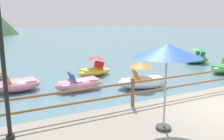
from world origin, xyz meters
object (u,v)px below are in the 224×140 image
object	(u,v)px
lamp_post	(0,33)
beach_umbrella	(167,52)
pedal_boat_0	(143,80)
pedal_boat_1	(95,69)
pedal_boat_2	(197,58)
pedal_boat_3	(17,85)
pedal_boat_4	(79,84)

from	to	relation	value
lamp_post	beach_umbrella	world-z (taller)	lamp_post
pedal_boat_0	pedal_boat_1	bearing A→B (deg)	105.56
beach_umbrella	pedal_boat_1	size ratio (longest dim) A/B	0.93
pedal_boat_2	pedal_boat_3	distance (m)	13.38
lamp_post	beach_umbrella	size ratio (longest dim) A/B	1.87
lamp_post	pedal_boat_3	distance (m)	6.19
pedal_boat_3	pedal_boat_4	bearing A→B (deg)	-22.23
pedal_boat_1	pedal_boat_4	bearing A→B (deg)	-126.60
pedal_boat_1	pedal_boat_4	size ratio (longest dim) A/B	1.02
lamp_post	pedal_boat_0	xyz separation A→B (m)	(6.15, 3.33, -2.51)
pedal_boat_4	pedal_boat_0	bearing A→B (deg)	-22.20
lamp_post	pedal_boat_4	xyz separation A→B (m)	(3.32, 4.49, -2.62)
lamp_post	beach_umbrella	xyz separation A→B (m)	(3.62, -1.26, -0.47)
lamp_post	pedal_boat_1	xyz separation A→B (m)	(5.15, 6.95, -2.54)
pedal_boat_1	pedal_boat_3	world-z (taller)	pedal_boat_1
pedal_boat_0	pedal_boat_2	world-z (taller)	pedal_boat_0
pedal_boat_2	pedal_boat_4	xyz separation A→B (m)	(-10.61, -2.72, -0.14)
beach_umbrella	pedal_boat_3	xyz separation A→B (m)	(-2.96, 6.84, -2.14)
lamp_post	pedal_boat_1	bearing A→B (deg)	53.50
beach_umbrella	lamp_post	bearing A→B (deg)	160.84
pedal_boat_2	pedal_boat_3	size ratio (longest dim) A/B	1.00
pedal_boat_1	pedal_boat_0	bearing A→B (deg)	-74.44
pedal_boat_4	lamp_post	bearing A→B (deg)	-126.45
pedal_boat_1	pedal_boat_3	xyz separation A→B (m)	(-4.49, -1.37, -0.07)
pedal_boat_0	beach_umbrella	bearing A→B (deg)	-118.94
pedal_boat_1	lamp_post	bearing A→B (deg)	-126.50
lamp_post	pedal_boat_2	bearing A→B (deg)	27.35
lamp_post	pedal_boat_4	world-z (taller)	lamp_post
lamp_post	pedal_boat_0	bearing A→B (deg)	28.43
pedal_boat_1	pedal_boat_4	distance (m)	3.07
pedal_boat_0	pedal_boat_4	distance (m)	3.07
pedal_boat_0	pedal_boat_3	world-z (taller)	pedal_boat_0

